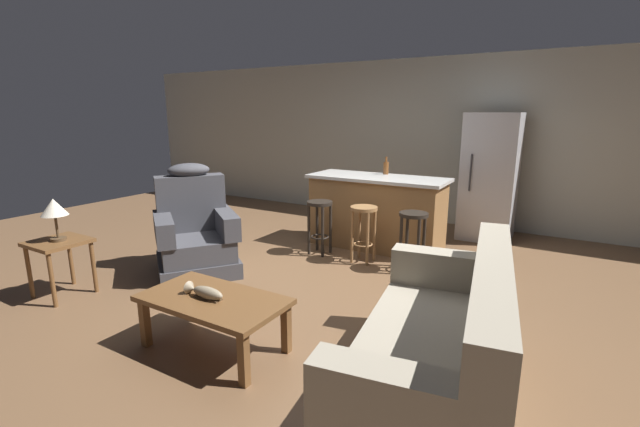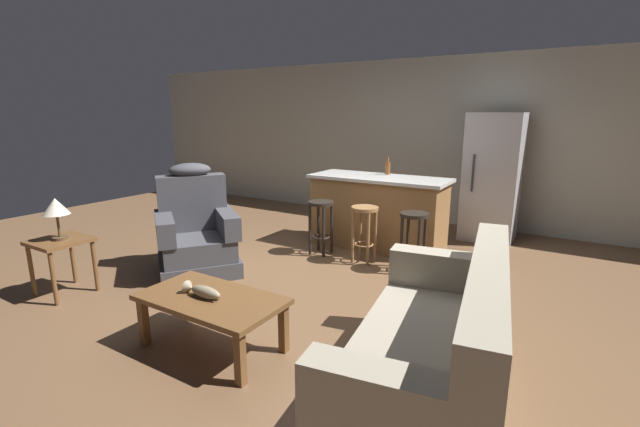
{
  "view_description": "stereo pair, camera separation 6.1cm",
  "coord_description": "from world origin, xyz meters",
  "views": [
    {
      "loc": [
        2.17,
        -3.76,
        1.76
      ],
      "look_at": [
        -0.01,
        -0.1,
        0.75
      ],
      "focal_mm": 24.0,
      "sensor_mm": 36.0,
      "label": 1
    },
    {
      "loc": [
        2.22,
        -3.73,
        1.76
      ],
      "look_at": [
        -0.01,
        -0.1,
        0.75
      ],
      "focal_mm": 24.0,
      "sensor_mm": 36.0,
      "label": 2
    }
  ],
  "objects": [
    {
      "name": "table_lamp",
      "position": [
        -1.99,
        -1.66,
        0.87
      ],
      "size": [
        0.24,
        0.24,
        0.41
      ],
      "color": "#4C3823",
      "rests_on": "end_table"
    },
    {
      "name": "coffee_table",
      "position": [
        -0.02,
        -1.63,
        0.36
      ],
      "size": [
        1.1,
        0.6,
        0.42
      ],
      "color": "brown",
      "rests_on": "ground_plane"
    },
    {
      "name": "bar_stool_middle",
      "position": [
        0.11,
        0.72,
        0.47
      ],
      "size": [
        0.32,
        0.32,
        0.68
      ],
      "color": "olive",
      "rests_on": "ground_plane"
    },
    {
      "name": "bar_stool_right",
      "position": [
        0.71,
        0.72,
        0.47
      ],
      "size": [
        0.32,
        0.32,
        0.68
      ],
      "color": "black",
      "rests_on": "ground_plane"
    },
    {
      "name": "end_table",
      "position": [
        -2.01,
        -1.66,
        0.46
      ],
      "size": [
        0.48,
        0.48,
        0.56
      ],
      "color": "brown",
      "rests_on": "ground_plane"
    },
    {
      "name": "ground_plane",
      "position": [
        0.0,
        0.0,
        0.0
      ],
      "size": [
        12.0,
        12.0,
        0.0
      ],
      "color": "brown"
    },
    {
      "name": "back_wall",
      "position": [
        0.0,
        3.12,
        1.3
      ],
      "size": [
        12.0,
        0.05,
        2.6
      ],
      "color": "#B2B2A3",
      "rests_on": "ground_plane"
    },
    {
      "name": "couch",
      "position": [
        1.6,
        -1.37,
        0.34
      ],
      "size": [
        1.12,
        2.01,
        0.94
      ],
      "rotation": [
        0.0,
        0.0,
        3.29
      ],
      "color": "#9E937F",
      "rests_on": "ground_plane"
    },
    {
      "name": "fish_figurine",
      "position": [
        -0.07,
        -1.67,
        0.46
      ],
      "size": [
        0.34,
        0.1,
        0.1
      ],
      "color": "#4C3823",
      "rests_on": "coffee_table"
    },
    {
      "name": "kitchen_island",
      "position": [
        0.0,
        1.35,
        0.48
      ],
      "size": [
        1.8,
        0.7,
        0.95
      ],
      "color": "olive",
      "rests_on": "ground_plane"
    },
    {
      "name": "bottle_tall_green",
      "position": [
        0.01,
        1.6,
        1.04
      ],
      "size": [
        0.07,
        0.07,
        0.23
      ],
      "color": "brown",
      "rests_on": "kitchen_island"
    },
    {
      "name": "recliner_near_lamp",
      "position": [
        -1.41,
        -0.5,
        0.42
      ],
      "size": [
        1.17,
        1.17,
        1.2
      ],
      "rotation": [
        0.0,
        0.0,
        -0.64
      ],
      "color": "#3D3D42",
      "rests_on": "ground_plane"
    },
    {
      "name": "refrigerator",
      "position": [
        1.18,
        2.55,
        0.88
      ],
      "size": [
        0.7,
        0.69,
        1.76
      ],
      "color": "#B7B7BC",
      "rests_on": "ground_plane"
    },
    {
      "name": "bar_stool_left",
      "position": [
        -0.5,
        0.72,
        0.47
      ],
      "size": [
        0.32,
        0.32,
        0.68
      ],
      "color": "black",
      "rests_on": "ground_plane"
    }
  ]
}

